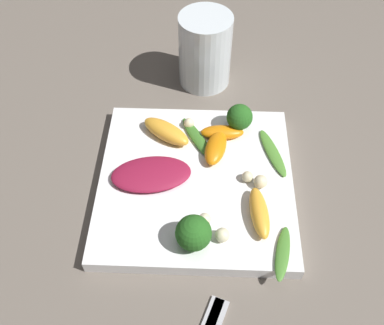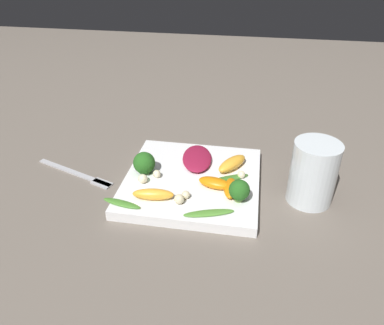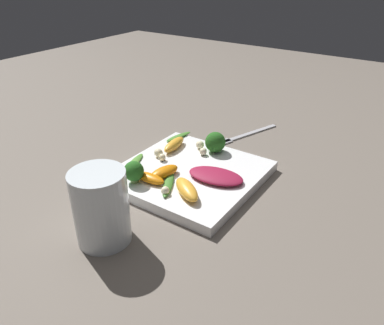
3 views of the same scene
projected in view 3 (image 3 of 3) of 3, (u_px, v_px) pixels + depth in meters
The scene contains 19 objects.
ground_plane at pixel (190, 179), 0.74m from camera, with size 2.40×2.40×0.00m, color #6B6056.
plate at pixel (190, 174), 0.73m from camera, with size 0.26×0.26×0.02m.
drinking_glass at pixel (101, 207), 0.55m from camera, with size 0.08×0.08×0.12m.
fork at pixel (240, 136), 0.90m from camera, with size 0.19×0.08×0.01m.
radicchio_leaf_0 at pixel (217, 175), 0.70m from camera, with size 0.07×0.11×0.01m.
orange_segment_0 at pixel (187, 189), 0.65m from camera, with size 0.07×0.08×0.02m.
orange_segment_1 at pixel (174, 144), 0.80m from camera, with size 0.08×0.03×0.02m.
orange_segment_2 at pixel (164, 172), 0.70m from camera, with size 0.07×0.04×0.02m.
orange_segment_3 at pixel (150, 178), 0.68m from camera, with size 0.03×0.06×0.02m.
broccoli_floret_0 at pixel (134, 172), 0.68m from camera, with size 0.04×0.04×0.04m.
broccoli_floret_1 at pixel (214, 142), 0.79m from camera, with size 0.04×0.04×0.04m.
arugula_sprig_0 at pixel (179, 137), 0.85m from camera, with size 0.07×0.03×0.01m.
arugula_sprig_1 at pixel (133, 163), 0.74m from camera, with size 0.09×0.04×0.01m.
arugula_sprig_2 at pixel (168, 184), 0.68m from camera, with size 0.09×0.06×0.01m.
macadamia_nut_0 at pixel (203, 152), 0.78m from camera, with size 0.02×0.02×0.02m.
macadamia_nut_1 at pixel (165, 191), 0.65m from camera, with size 0.02×0.02×0.02m.
macadamia_nut_2 at pixel (163, 157), 0.76m from camera, with size 0.01×0.01×0.01m.
macadamia_nut_3 at pixel (200, 145), 0.80m from camera, with size 0.02×0.02×0.02m.
macadamia_nut_4 at pixel (158, 153), 0.77m from camera, with size 0.02×0.02×0.02m.
Camera 3 is at (0.52, 0.36, 0.38)m, focal length 35.00 mm.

